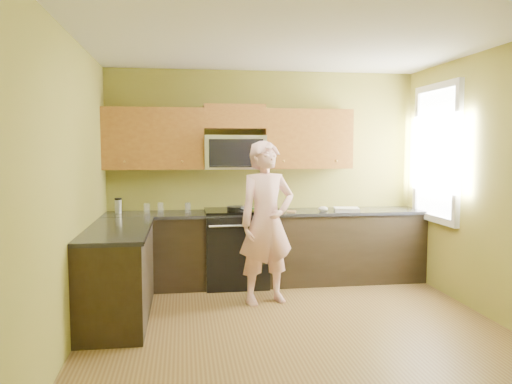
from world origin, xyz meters
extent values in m
plane|color=brown|center=(0.00, 0.00, 0.00)|extent=(4.00, 4.00, 0.00)
plane|color=white|center=(0.00, 0.00, 2.70)|extent=(4.00, 4.00, 0.00)
plane|color=olive|center=(0.00, 2.00, 1.35)|extent=(4.00, 0.00, 4.00)
plane|color=olive|center=(0.00, -2.00, 1.35)|extent=(4.00, 0.00, 4.00)
plane|color=olive|center=(-2.00, 0.00, 1.35)|extent=(0.00, 4.00, 4.00)
plane|color=olive|center=(2.00, 0.00, 1.35)|extent=(0.00, 4.00, 4.00)
cube|color=black|center=(0.00, 1.70, 0.44)|extent=(4.00, 0.60, 0.88)
cube|color=black|center=(-1.70, 0.60, 0.44)|extent=(0.60, 1.60, 0.88)
cube|color=black|center=(0.00, 1.69, 0.90)|extent=(4.00, 0.62, 0.04)
cube|color=black|center=(-1.69, 0.60, 0.90)|extent=(0.62, 1.60, 0.04)
cube|color=#8E5B20|center=(-0.40, 1.83, 2.10)|extent=(0.76, 0.33, 0.30)
imported|color=#F5847A|center=(-0.14, 0.92, 0.89)|extent=(0.75, 0.60, 1.79)
cube|color=#B27F47|center=(0.28, 1.57, 0.93)|extent=(0.14, 0.14, 0.01)
ellipsoid|color=silver|center=(-0.27, 1.59, 0.95)|extent=(0.13, 0.14, 0.06)
ellipsoid|color=silver|center=(0.69, 1.57, 0.95)|extent=(0.14, 0.15, 0.07)
cube|color=white|center=(0.98, 1.53, 0.95)|extent=(0.34, 0.30, 0.05)
cylinder|color=silver|center=(-1.48, 1.71, 0.98)|extent=(0.08, 0.08, 0.12)
cylinder|color=silver|center=(-0.99, 1.73, 0.98)|extent=(0.09, 0.09, 0.12)
cylinder|color=silver|center=(-1.32, 1.78, 0.98)|extent=(0.08, 0.08, 0.12)
camera|label=1|loc=(-1.04, -4.54, 1.72)|focal=35.65mm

